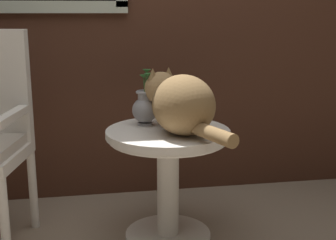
% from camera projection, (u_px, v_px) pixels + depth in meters
% --- Properties ---
extents(wicker_side_table, '(0.62, 0.62, 0.59)m').
position_uv_depth(wicker_side_table, '(168.00, 163.00, 2.35)').
color(wicker_side_table, silver).
rests_on(wicker_side_table, ground_plane).
extents(cat, '(0.39, 0.65, 0.30)m').
position_uv_depth(cat, '(181.00, 103.00, 2.20)').
color(cat, olive).
rests_on(cat, wicker_side_table).
extents(pewter_vase_with_ivy, '(0.13, 0.13, 0.29)m').
position_uv_depth(pewter_vase_with_ivy, '(145.00, 107.00, 2.39)').
color(pewter_vase_with_ivy, '#99999E').
rests_on(pewter_vase_with_ivy, wicker_side_table).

